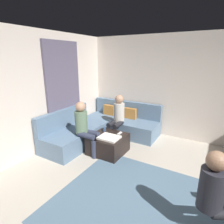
# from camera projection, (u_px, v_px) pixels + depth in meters

# --- Properties ---
(ground_plane) EXTENTS (6.00, 6.00, 0.10)m
(ground_plane) POSITION_uv_depth(u_px,v_px,m) (154.00, 219.00, 2.60)
(ground_plane) COLOR #B2A899
(wall_back) EXTENTS (6.00, 0.12, 2.70)m
(wall_back) POSITION_uv_depth(u_px,v_px,m) (195.00, 89.00, 4.63)
(wall_back) COLOR beige
(wall_back) RESTS_ON ground_plane
(wall_left) EXTENTS (0.12, 6.00, 2.70)m
(wall_left) POSITION_uv_depth(u_px,v_px,m) (12.00, 99.00, 3.62)
(wall_left) COLOR beige
(wall_left) RESTS_ON ground_plane
(curtain_panel) EXTENTS (0.06, 1.10, 2.50)m
(curtain_panel) POSITION_uv_depth(u_px,v_px,m) (64.00, 93.00, 4.67)
(curtain_panel) COLOR #595166
(curtain_panel) RESTS_ON ground_plane
(area_rug) EXTENTS (2.60, 2.20, 0.01)m
(area_rug) POSITION_uv_depth(u_px,v_px,m) (143.00, 205.00, 2.77)
(area_rug) COLOR slate
(area_rug) RESTS_ON ground_plane
(sectional_couch) EXTENTS (2.10, 2.55, 0.87)m
(sectional_couch) POSITION_uv_depth(u_px,v_px,m) (102.00, 127.00, 5.06)
(sectional_couch) COLOR slate
(sectional_couch) RESTS_ON ground_plane
(ottoman) EXTENTS (0.76, 0.76, 0.42)m
(ottoman) POSITION_uv_depth(u_px,v_px,m) (108.00, 144.00, 4.26)
(ottoman) COLOR black
(ottoman) RESTS_ON ground_plane
(folded_blanket) EXTENTS (0.44, 0.36, 0.04)m
(folded_blanket) POSITION_uv_depth(u_px,v_px,m) (109.00, 138.00, 4.05)
(folded_blanket) COLOR white
(folded_blanket) RESTS_ON ottoman
(coffee_mug) EXTENTS (0.08, 0.08, 0.10)m
(coffee_mug) POSITION_uv_depth(u_px,v_px,m) (104.00, 129.00, 4.44)
(coffee_mug) COLOR #334C72
(coffee_mug) RESTS_ON ottoman
(game_remote) EXTENTS (0.05, 0.15, 0.02)m
(game_remote) POSITION_uv_depth(u_px,v_px,m) (120.00, 133.00, 4.29)
(game_remote) COLOR white
(game_remote) RESTS_ON ottoman
(person_on_couch_back) EXTENTS (0.30, 0.60, 1.20)m
(person_on_couch_back) POSITION_uv_depth(u_px,v_px,m) (117.00, 116.00, 4.79)
(person_on_couch_back) COLOR black
(person_on_couch_back) RESTS_ON ground_plane
(person_on_couch_side) EXTENTS (0.60, 0.30, 1.20)m
(person_on_couch_side) POSITION_uv_depth(u_px,v_px,m) (85.00, 126.00, 4.12)
(person_on_couch_side) COLOR #2D3347
(person_on_couch_side) RESTS_ON ground_plane
(person_on_armchair) EXTENTS (0.60, 0.45, 1.18)m
(person_on_armchair) POSITION_uv_depth(u_px,v_px,m) (219.00, 195.00, 2.09)
(person_on_armchair) COLOR black
(person_on_armchair) RESTS_ON ground_plane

